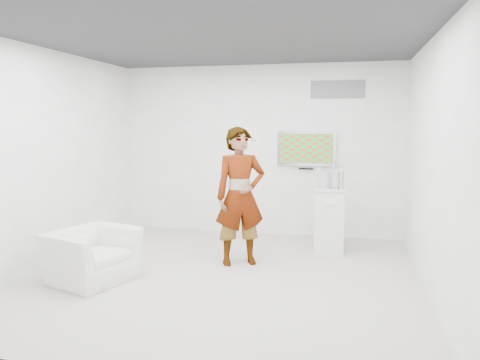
{
  "coord_description": "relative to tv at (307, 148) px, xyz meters",
  "views": [
    {
      "loc": [
        1.55,
        -5.68,
        1.98
      ],
      "look_at": [
        0.1,
        0.6,
        1.2
      ],
      "focal_mm": 35.0,
      "sensor_mm": 36.0,
      "label": 1
    }
  ],
  "objects": [
    {
      "name": "logo_decal",
      "position": [
        0.5,
        0.04,
        1.0
      ],
      "size": [
        0.9,
        0.02,
        0.3
      ],
      "primitive_type": "cube",
      "color": "slate",
      "rests_on": "room"
    },
    {
      "name": "pedestal",
      "position": [
        0.45,
        -0.97,
        -1.05
      ],
      "size": [
        0.49,
        0.49,
        1.0
      ],
      "primitive_type": "cube",
      "rotation": [
        0.0,
        0.0,
        0.0
      ],
      "color": "silver",
      "rests_on": "room"
    },
    {
      "name": "floor_uplight",
      "position": [
        0.34,
        -0.22,
        -1.39
      ],
      "size": [
        0.23,
        0.23,
        0.31
      ],
      "primitive_type": "cylinder",
      "rotation": [
        0.0,
        0.0,
        0.14
      ],
      "color": "silver",
      "rests_on": "room"
    },
    {
      "name": "room",
      "position": [
        -0.85,
        -2.45,
        -0.05
      ],
      "size": [
        5.01,
        5.01,
        3.0
      ],
      "color": "#A6A398",
      "rests_on": "ground"
    },
    {
      "name": "tv",
      "position": [
        0.0,
        0.0,
        0.0
      ],
      "size": [
        1.0,
        0.08,
        0.6
      ],
      "primitive_type": "cube",
      "color": "silver",
      "rests_on": "room"
    },
    {
      "name": "vitrine",
      "position": [
        0.45,
        -0.97,
        -0.39
      ],
      "size": [
        0.38,
        0.38,
        0.31
      ],
      "primitive_type": "cube",
      "rotation": [
        0.0,
        0.0,
        -0.26
      ],
      "color": "silver",
      "rests_on": "pedestal"
    },
    {
      "name": "console",
      "position": [
        0.45,
        -0.97,
        -0.42
      ],
      "size": [
        0.08,
        0.18,
        0.24
      ],
      "primitive_type": "cube",
      "rotation": [
        0.0,
        0.0,
        -0.13
      ],
      "color": "silver",
      "rests_on": "pedestal"
    },
    {
      "name": "armchair",
      "position": [
        -2.42,
        -2.97,
        -1.23
      ],
      "size": [
        1.14,
        1.22,
        0.65
      ],
      "primitive_type": "imported",
      "rotation": [
        0.0,
        0.0,
        1.25
      ],
      "color": "white",
      "rests_on": "room"
    },
    {
      "name": "wii_remote",
      "position": [
        -0.6,
        -1.6,
        0.19
      ],
      "size": [
        0.11,
        0.12,
        0.03
      ],
      "primitive_type": "cube",
      "rotation": [
        0.0,
        0.0,
        0.72
      ],
      "color": "silver",
      "rests_on": "person"
    },
    {
      "name": "person",
      "position": [
        -0.75,
        -1.84,
        -0.58
      ],
      "size": [
        0.84,
        0.73,
        1.93
      ],
      "primitive_type": "imported",
      "rotation": [
        0.0,
        0.0,
        0.47
      ],
      "color": "white",
      "rests_on": "room"
    }
  ]
}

